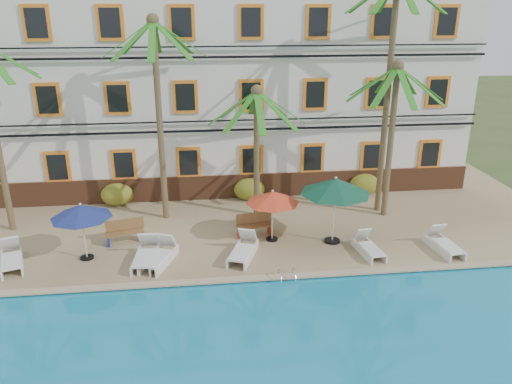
{
  "coord_description": "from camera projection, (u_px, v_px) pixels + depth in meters",
  "views": [
    {
      "loc": [
        -0.98,
        -15.9,
        9.14
      ],
      "look_at": [
        1.26,
        3.0,
        2.0
      ],
      "focal_mm": 35.0,
      "sensor_mm": 36.0,
      "label": 1
    }
  ],
  "objects": [
    {
      "name": "pool_deck",
      "position": [
        223.0,
        216.0,
        22.71
      ],
      "size": [
        30.0,
        12.0,
        0.25
      ],
      "primitive_type": "cube",
      "color": "tan",
      "rests_on": "ground"
    },
    {
      "name": "ground",
      "position": [
        231.0,
        274.0,
        18.1
      ],
      "size": [
        100.0,
        100.0,
        0.0
      ],
      "primitive_type": "plane",
      "color": "#384C23",
      "rests_on": "ground"
    },
    {
      "name": "shrub_left",
      "position": [
        117.0,
        195.0,
        23.42
      ],
      "size": [
        1.5,
        0.9,
        1.1
      ],
      "primitive_type": "ellipsoid",
      "color": "#2E5919",
      "rests_on": "pool_deck"
    },
    {
      "name": "pool_coping",
      "position": [
        233.0,
        280.0,
        17.17
      ],
      "size": [
        30.0,
        0.35,
        0.06
      ],
      "primitive_type": "cube",
      "color": "tan",
      "rests_on": "pool_deck"
    },
    {
      "name": "palm_d",
      "position": [
        390.0,
        69.0,
        20.89
      ],
      "size": [
        4.15,
        4.15,
        10.24
      ],
      "color": "brown",
      "rests_on": "pool_deck"
    },
    {
      "name": "lounger_e",
      "position": [
        368.0,
        247.0,
        18.97
      ],
      "size": [
        0.87,
        1.86,
        0.85
      ],
      "color": "white",
      "rests_on": "pool_deck"
    },
    {
      "name": "palm_e",
      "position": [
        393.0,
        118.0,
        21.04
      ],
      "size": [
        4.15,
        4.15,
        6.83
      ],
      "color": "brown",
      "rests_on": "pool_deck"
    },
    {
      "name": "bench_left",
      "position": [
        124.0,
        231.0,
        19.83
      ],
      "size": [
        1.57,
        0.83,
        0.93
      ],
      "color": "olive",
      "rests_on": "pool_deck"
    },
    {
      "name": "lounger_f",
      "position": [
        444.0,
        243.0,
        19.18
      ],
      "size": [
        0.88,
        2.0,
        0.92
      ],
      "color": "white",
      "rests_on": "pool_deck"
    },
    {
      "name": "palm_b",
      "position": [
        158.0,
        94.0,
        20.38
      ],
      "size": [
        4.15,
        4.15,
        8.61
      ],
      "color": "brown",
      "rests_on": "pool_deck"
    },
    {
      "name": "shrub_right",
      "position": [
        364.0,
        184.0,
        24.74
      ],
      "size": [
        1.5,
        0.9,
        1.1
      ],
      "primitive_type": "ellipsoid",
      "color": "#2E5919",
      "rests_on": "pool_deck"
    },
    {
      "name": "palm_c",
      "position": [
        257.0,
        132.0,
        21.25
      ],
      "size": [
        4.15,
        4.15,
        5.83
      ],
      "color": "brown",
      "rests_on": "pool_deck"
    },
    {
      "name": "hotel_building",
      "position": [
        216.0,
        84.0,
        25.5
      ],
      "size": [
        25.4,
        6.44,
        10.22
      ],
      "color": "silver",
      "rests_on": "pool_deck"
    },
    {
      "name": "lounger_a",
      "position": [
        11.0,
        258.0,
        18.05
      ],
      "size": [
        1.31,
        2.13,
        0.95
      ],
      "color": "white",
      "rests_on": "pool_deck"
    },
    {
      "name": "shrub_mid",
      "position": [
        249.0,
        189.0,
        24.11
      ],
      "size": [
        1.5,
        0.9,
        1.1
      ],
      "primitive_type": "ellipsoid",
      "color": "#2E5919",
      "rests_on": "pool_deck"
    },
    {
      "name": "lounger_d",
      "position": [
        243.0,
        250.0,
        18.67
      ],
      "size": [
        1.4,
        2.16,
        0.96
      ],
      "color": "white",
      "rests_on": "pool_deck"
    },
    {
      "name": "lounger_b",
      "position": [
        146.0,
        255.0,
        18.26
      ],
      "size": [
        0.91,
        2.1,
        0.97
      ],
      "color": "white",
      "rests_on": "pool_deck"
    },
    {
      "name": "pool_ladder",
      "position": [
        287.0,
        279.0,
        17.29
      ],
      "size": [
        0.54,
        0.74,
        0.74
      ],
      "color": "silver",
      "rests_on": "ground"
    },
    {
      "name": "umbrella_green",
      "position": [
        335.0,
        186.0,
        19.16
      ],
      "size": [
        2.77,
        2.77,
        2.76
      ],
      "color": "black",
      "rests_on": "pool_deck"
    },
    {
      "name": "umbrella_red",
      "position": [
        272.0,
        198.0,
        19.52
      ],
      "size": [
        2.15,
        2.15,
        2.15
      ],
      "color": "black",
      "rests_on": "pool_deck"
    },
    {
      "name": "umbrella_blue",
      "position": [
        81.0,
        212.0,
        18.01
      ],
      "size": [
        2.23,
        2.23,
        2.24
      ],
      "color": "black",
      "rests_on": "pool_deck"
    },
    {
      "name": "bench_right",
      "position": [
        254.0,
        224.0,
        20.44
      ],
      "size": [
        1.56,
        0.71,
        0.93
      ],
      "color": "olive",
      "rests_on": "pool_deck"
    },
    {
      "name": "lounger_c",
      "position": [
        159.0,
        255.0,
        18.23
      ],
      "size": [
        1.41,
        2.19,
        0.98
      ],
      "color": "white",
      "rests_on": "pool_deck"
    }
  ]
}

